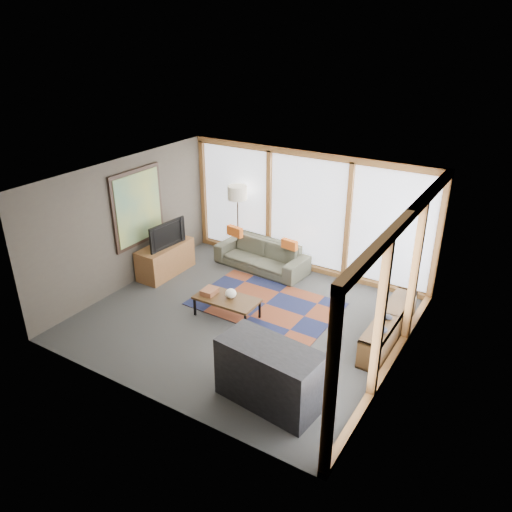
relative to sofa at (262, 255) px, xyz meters
The scene contains 17 objects.
ground 2.13m from the sofa, 67.44° to the right, with size 5.50×5.50×0.00m, color #2C2C2A.
room_envelope 2.27m from the sofa, 46.79° to the right, with size 5.52×5.02×2.62m.
rug 1.60m from the sofa, 56.14° to the right, with size 2.70×1.74×0.01m, color brown.
sofa is the anchor object (origin of this frame).
pillow_left 0.81m from the sofa, behind, with size 0.40×0.12×0.22m, color #C3561B.
pillow_right 0.77m from the sofa, ahead, with size 0.36×0.11×0.20m, color #C3561B.
floor_lamp 0.93m from the sofa, 166.66° to the left, with size 0.43×0.43×1.71m, color #302219, non-canonical shape.
coffee_table 2.12m from the sofa, 76.27° to the right, with size 1.16×0.58×0.39m, color #382211, non-canonical shape.
book_stack 2.10m from the sofa, 86.03° to the right, with size 0.24×0.30×0.10m, color brown.
vase 2.09m from the sofa, 74.48° to the right, with size 0.20×0.20×0.18m, color beige.
bookshelf 3.47m from the sofa, 21.03° to the right, with size 0.37×2.02×0.51m, color #382211, non-canonical shape.
bowl_a 3.77m from the sofa, 29.12° to the right, with size 0.18×0.18×0.09m, color black.
bowl_b 3.55m from the sofa, 23.48° to the right, with size 0.14×0.14×0.07m, color black.
shelf_picture 3.45m from the sofa, ahead, with size 0.04×0.30×0.39m, color black.
tv_console 2.07m from the sofa, 141.56° to the right, with size 0.55×1.31×0.65m, color brown.
television 2.14m from the sofa, 140.29° to the right, with size 0.96×0.13×0.55m, color black.
bar_counter 4.27m from the sofa, 57.53° to the right, with size 1.46×0.68×0.92m, color black.
Camera 1 is at (4.24, -6.49, 4.88)m, focal length 35.00 mm.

